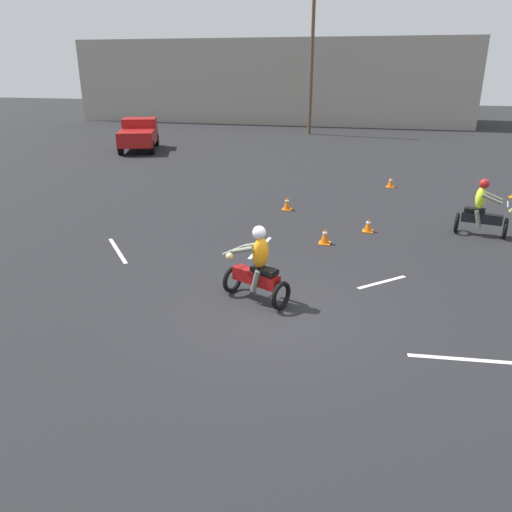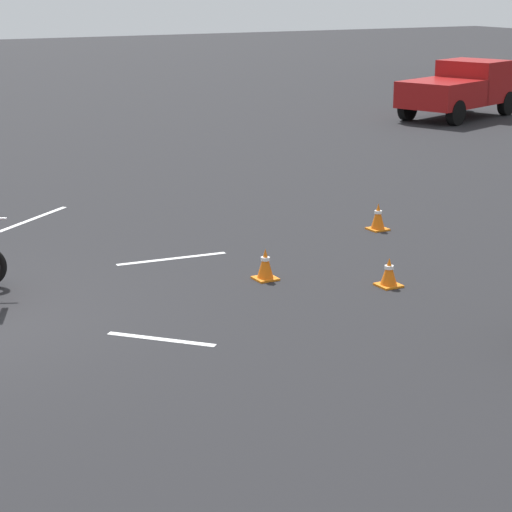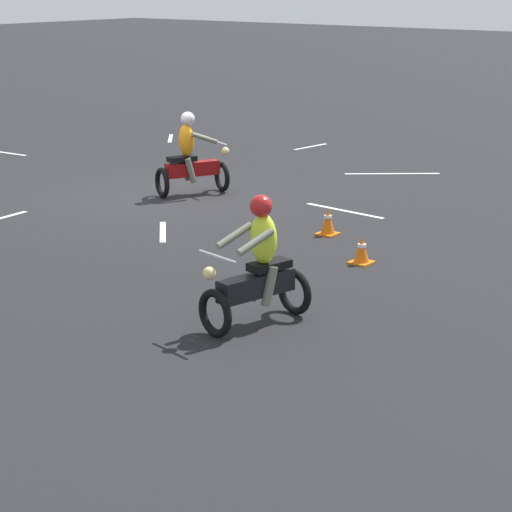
{
  "view_description": "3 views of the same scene",
  "coord_description": "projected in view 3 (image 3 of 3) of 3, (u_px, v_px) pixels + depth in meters",
  "views": [
    {
      "loc": [
        1.75,
        -8.73,
        4.64
      ],
      "look_at": [
        -0.53,
        0.49,
        1.0
      ],
      "focal_mm": 35.0,
      "sensor_mm": 36.0,
      "label": 1
    },
    {
      "loc": [
        12.6,
        -2.33,
        4.24
      ],
      "look_at": [
        2.11,
        3.37,
        0.9
      ],
      "focal_mm": 70.0,
      "sensor_mm": 36.0,
      "label": 2
    },
    {
      "loc": [
        14.07,
        13.52,
        4.24
      ],
      "look_at": [
        4.76,
        6.24,
        0.9
      ],
      "focal_mm": 70.0,
      "sensor_mm": 36.0,
      "label": 3
    }
  ],
  "objects": [
    {
      "name": "lane_stripe_n",
      "position": [
        344.0,
        211.0,
        18.56
      ],
      "size": [
        0.26,
        1.79,
        0.01
      ],
      "primitive_type": "cube",
      "rotation": [
        0.0,
        0.0,
        3.05
      ],
      "color": "silver",
      "rests_on": "ground"
    },
    {
      "name": "traffic_cone_near_left",
      "position": [
        362.0,
        251.0,
        15.13
      ],
      "size": [
        0.32,
        0.32,
        0.42
      ],
      "color": "orange",
      "rests_on": "ground"
    },
    {
      "name": "lane_stripe_s",
      "position": [
        4.0,
        152.0,
        24.62
      ],
      "size": [
        0.2,
        1.52,
        0.01
      ],
      "primitive_type": "cube",
      "rotation": [
        0.0,
        0.0,
        6.35
      ],
      "color": "silver",
      "rests_on": "ground"
    },
    {
      "name": "traffic_cone_near_right",
      "position": [
        328.0,
        222.0,
        16.8
      ],
      "size": [
        0.32,
        0.32,
        0.46
      ],
      "color": "orange",
      "rests_on": "ground"
    },
    {
      "name": "lane_stripe_ne",
      "position": [
        163.0,
        232.0,
        17.04
      ],
      "size": [
        1.1,
        1.04,
        0.01
      ],
      "primitive_type": "cube",
      "rotation": [
        0.0,
        0.0,
        2.32
      ],
      "color": "silver",
      "rests_on": "ground"
    },
    {
      "name": "motorcycle_rider_foreground",
      "position": [
        191.0,
        159.0,
        19.73
      ],
      "size": [
        1.53,
        1.14,
        1.66
      ],
      "rotation": [
        0.0,
        0.0,
        1.14
      ],
      "color": "black",
      "rests_on": "ground"
    },
    {
      "name": "lane_stripe_sw",
      "position": [
        170.0,
        138.0,
        26.75
      ],
      "size": [
        1.09,
        0.97,
        0.01
      ],
      "primitive_type": "cube",
      "rotation": [
        0.0,
        0.0,
        5.43
      ],
      "color": "silver",
      "rests_on": "ground"
    },
    {
      "name": "lane_stripe_w",
      "position": [
        311.0,
        147.0,
        25.46
      ],
      "size": [
        1.25,
        0.2,
        0.01
      ],
      "primitive_type": "cube",
      "rotation": [
        0.0,
        0.0,
        4.63
      ],
      "color": "silver",
      "rests_on": "ground"
    },
    {
      "name": "ground_plane",
      "position": [
        156.0,
        196.0,
        19.83
      ],
      "size": [
        120.0,
        120.0,
        0.0
      ],
      "primitive_type": "plane",
      "color": "black"
    },
    {
      "name": "motorcycle_rider_background",
      "position": [
        258.0,
        269.0,
        12.35
      ],
      "size": [
        1.56,
        0.9,
        1.66
      ],
      "rotation": [
        0.0,
        0.0,
        4.51
      ],
      "color": "black",
      "rests_on": "ground"
    },
    {
      "name": "lane_stripe_nw",
      "position": [
        392.0,
        174.0,
        22.01
      ],
      "size": [
        1.41,
        1.68,
        0.01
      ],
      "primitive_type": "cube",
      "rotation": [
        0.0,
        0.0,
        3.83
      ],
      "color": "silver",
      "rests_on": "ground"
    }
  ]
}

